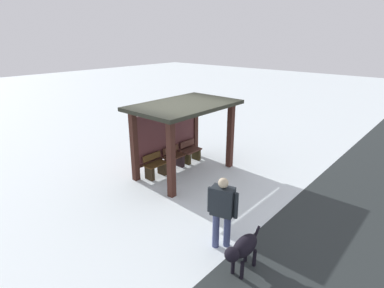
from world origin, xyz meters
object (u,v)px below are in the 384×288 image
bus_shelter (180,119)px  dog (243,248)px  bench_left_inside (155,168)px  bench_right_inside (191,153)px  person_walking (222,208)px  bench_center_inside (174,160)px

bus_shelter → dog: (-2.48, -3.88, -1.19)m
bench_left_inside → bench_right_inside: (1.62, -0.00, 0.01)m
bus_shelter → person_walking: bus_shelter is taller
bus_shelter → bench_left_inside: bearing=159.9°
bus_shelter → bench_right_inside: (0.81, 0.29, -1.40)m
bench_right_inside → dog: (-3.29, -4.18, 0.22)m
bench_left_inside → person_walking: 3.76m
bus_shelter → dog: bearing=-122.6°
person_walking → dog: 0.88m
bus_shelter → bench_center_inside: bus_shelter is taller
bench_center_inside → dog: dog is taller
bus_shelter → dog: bus_shelter is taller
bench_center_inside → bench_right_inside: bearing=0.0°
bench_center_inside → person_walking: size_ratio=0.47×
bench_center_inside → person_walking: bearing=-121.7°
bench_right_inside → dog: bearing=-128.3°
bus_shelter → bench_center_inside: size_ratio=4.46×
person_walking → dog: bearing=-115.7°
dog → bench_left_inside: bearing=68.2°
person_walking → bench_center_inside: bearing=58.3°
bench_center_inside → bus_shelter: bearing=-90.0°
bus_shelter → person_walking: bearing=-124.0°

